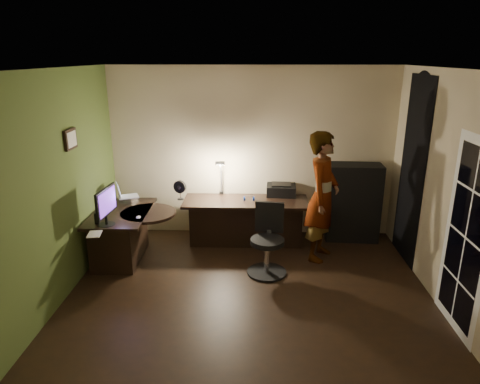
{
  "coord_description": "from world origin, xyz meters",
  "views": [
    {
      "loc": [
        0.07,
        -4.67,
        2.84
      ],
      "look_at": [
        -0.15,
        1.05,
        1.0
      ],
      "focal_mm": 32.0,
      "sensor_mm": 36.0,
      "label": 1
    }
  ],
  "objects_px": {
    "desk_right": "(246,222)",
    "office_chair": "(267,241)",
    "cabinet": "(353,202)",
    "monitor": "(105,212)",
    "desk_left": "(123,235)",
    "person": "(322,197)"
  },
  "relations": [
    {
      "from": "monitor",
      "to": "desk_left",
      "type": "bearing_deg",
      "value": 89.45
    },
    {
      "from": "desk_right",
      "to": "monitor",
      "type": "relative_size",
      "value": 3.43
    },
    {
      "from": "desk_left",
      "to": "desk_right",
      "type": "bearing_deg",
      "value": 16.91
    },
    {
      "from": "desk_left",
      "to": "desk_right",
      "type": "height_order",
      "value": "desk_left"
    },
    {
      "from": "desk_right",
      "to": "person",
      "type": "distance_m",
      "value": 1.3
    },
    {
      "from": "cabinet",
      "to": "office_chair",
      "type": "bearing_deg",
      "value": -135.68
    },
    {
      "from": "desk_right",
      "to": "monitor",
      "type": "distance_m",
      "value": 2.16
    },
    {
      "from": "desk_right",
      "to": "office_chair",
      "type": "height_order",
      "value": "office_chair"
    },
    {
      "from": "cabinet",
      "to": "office_chair",
      "type": "height_order",
      "value": "cabinet"
    },
    {
      "from": "desk_right",
      "to": "office_chair",
      "type": "bearing_deg",
      "value": -72.48
    },
    {
      "from": "cabinet",
      "to": "monitor",
      "type": "bearing_deg",
      "value": -156.43
    },
    {
      "from": "desk_right",
      "to": "cabinet",
      "type": "xyz_separation_m",
      "value": [
        1.69,
        0.26,
        0.26
      ]
    },
    {
      "from": "desk_right",
      "to": "person",
      "type": "height_order",
      "value": "person"
    },
    {
      "from": "office_chair",
      "to": "person",
      "type": "height_order",
      "value": "person"
    },
    {
      "from": "desk_left",
      "to": "monitor",
      "type": "relative_size",
      "value": 2.27
    },
    {
      "from": "monitor",
      "to": "cabinet",
      "type": "bearing_deg",
      "value": 25.42
    },
    {
      "from": "desk_left",
      "to": "person",
      "type": "distance_m",
      "value": 2.9
    },
    {
      "from": "desk_right",
      "to": "cabinet",
      "type": "bearing_deg",
      "value": 8.44
    },
    {
      "from": "office_chair",
      "to": "cabinet",
      "type": "bearing_deg",
      "value": 49.5
    },
    {
      "from": "desk_left",
      "to": "person",
      "type": "relative_size",
      "value": 0.68
    },
    {
      "from": "monitor",
      "to": "desk_right",
      "type": "bearing_deg",
      "value": 35.27
    },
    {
      "from": "desk_right",
      "to": "office_chair",
      "type": "xyz_separation_m",
      "value": [
        0.31,
        -0.96,
        0.12
      ]
    }
  ]
}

